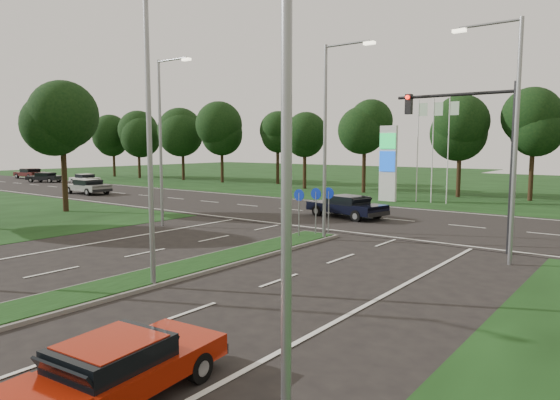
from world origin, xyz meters
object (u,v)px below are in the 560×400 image
Objects in this scene: far_car_a at (88,186)px; far_car_d at (30,173)px; far_car_b at (85,179)px; far_car_c at (45,177)px; navy_sedan at (347,206)px; red_sedan at (115,369)px.

far_car_a is 0.97× the size of far_car_d.
far_car_b is 0.93× the size of far_car_c.
navy_sedan is at bearing -117.97° from far_car_c.
navy_sedan reaches higher than far_car_a.
navy_sedan is 1.12× the size of far_car_a.
far_car_a is 1.05× the size of far_car_c.
far_car_d is (-25.80, 7.34, 0.01)m from far_car_a.
far_car_b is at bearing 93.84° from navy_sedan.
navy_sedan reaches higher than red_sedan.
navy_sedan is at bearing -87.02° from far_car_a.
far_car_c is (-51.90, 25.74, 0.03)m from red_sedan.
red_sedan is 66.30m from far_car_d.
red_sedan is 57.93m from far_car_c.
far_car_a is 26.82m from far_car_d.
navy_sedan is 1.18× the size of far_car_c.
far_car_a is 13.03m from far_car_b.
far_car_c is (-6.30, -1.39, 0.01)m from far_car_b.
navy_sedan is at bearing 104.50° from red_sedan.
far_car_c is 8.51m from far_car_d.
far_car_a reaches higher than far_car_c.
far_car_d reaches higher than far_car_a.
far_car_d is (-60.12, 27.94, 0.13)m from red_sedan.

